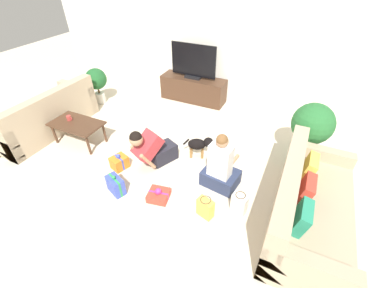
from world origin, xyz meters
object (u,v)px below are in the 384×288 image
dog (200,144)px  gift_box_c (116,185)px  person_kneeling (152,148)px  potted_plant_corner_right (312,125)px  person_sitting (221,168)px  gift_box_b (119,162)px  potted_plant_corner_left (96,81)px  gift_bag_a (205,208)px  sofa_right (307,207)px  gift_bag_b (239,204)px  tv (193,63)px  tv_console (193,89)px  gift_box_a (159,195)px  coffee_table (77,125)px  sofa_left (45,117)px  mug (69,118)px

dog → gift_box_c: bearing=127.8°
person_kneeling → potted_plant_corner_right: bearing=52.4°
person_sitting → gift_box_b: 1.67m
potted_plant_corner_left → gift_bag_a: bearing=-29.3°
sofa_right → gift_bag_b: 0.84m
gift_box_c → tv: bearing=93.7°
potted_plant_corner_left → gift_box_b: size_ratio=2.68×
potted_plant_corner_right → potted_plant_corner_left: 4.52m
tv_console → gift_box_a: bearing=-74.5°
potted_plant_corner_left → dog: size_ratio=1.60×
tv_console → potted_plant_corner_left: bearing=-151.5°
gift_box_b → potted_plant_corner_right: bearing=28.8°
coffee_table → sofa_left: bearing=176.9°
potted_plant_corner_left → dog: (2.91, -0.83, -0.27)m
potted_plant_corner_right → potted_plant_corner_left: bearing=177.8°
coffee_table → gift_bag_a: bearing=-11.6°
tv → gift_bag_a: tv is taller
coffee_table → gift_box_b: size_ratio=3.04×
sofa_right → person_kneeling: size_ratio=2.51×
sofa_right → potted_plant_corner_right: 1.40m
tv_console → gift_bag_a: size_ratio=4.88×
gift_bag_b → mug: mug is taller
sofa_right → dog: 1.89m
sofa_left → mug: 0.73m
coffee_table → potted_plant_corner_right: potted_plant_corner_right is taller
sofa_left → tv_console: size_ratio=1.32×
sofa_left → tv: size_ratio=1.89×
potted_plant_corner_left → dog: 3.03m
coffee_table → sofa_right: bearing=-1.9°
person_kneeling → mug: bearing=-155.0°
potted_plant_corner_right → gift_box_c: (-2.40, -1.94, -0.55)m
gift_box_c → potted_plant_corner_left: bearing=135.1°
gift_bag_b → tv: bearing=125.3°
sofa_right → gift_bag_b: size_ratio=5.76×
tv_console → tv: tv is taller
sofa_right → tv: (-2.75, 2.56, 0.59)m
tv → dog: 2.21m
gift_bag_a → mug: (-2.90, 0.58, 0.32)m
coffee_table → gift_box_a: size_ratio=2.75×
tv → mug: 2.79m
potted_plant_corner_right → gift_box_b: 3.13m
sofa_left → tv: 3.20m
sofa_left → mug: (0.71, -0.03, 0.17)m
potted_plant_corner_right → gift_bag_b: potted_plant_corner_right is taller
tv → gift_box_b: bearing=-91.8°
sofa_left → dog: size_ratio=3.89×
sofa_right → gift_box_a: size_ratio=5.88×
sofa_left → gift_bag_b: 4.02m
gift_bag_a → sofa_right: bearing=19.9°
tv_console → person_kneeling: (0.38, -2.39, 0.06)m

